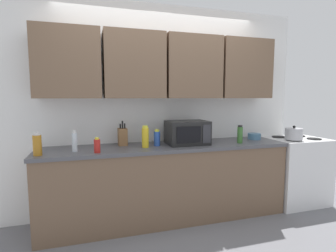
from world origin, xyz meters
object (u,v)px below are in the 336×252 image
Objects in this scene: knife_block at (123,137)px; bottle_green_oil at (240,134)px; microwave at (187,133)px; bottle_clear_tall at (75,142)px; bottle_yellow_mustard at (145,137)px; bowl_ceramic_small at (254,136)px; kettle at (294,134)px; bottle_amber_vinegar at (37,145)px; bottle_blue_cleaner at (157,138)px; stove_range at (294,170)px; bottle_red_sauce at (97,146)px.

knife_block is 1.32× the size of bottle_green_oil.
microwave is 1.27m from bottle_clear_tall.
bowl_ceramic_small is (1.52, 0.14, -0.08)m from bottle_yellow_mustard.
kettle is 0.95× the size of bottle_amber_vinegar.
bottle_amber_vinegar reaches higher than kettle.
bottle_blue_cleaner is at bearing 173.28° from bottle_green_oil.
knife_block is at bearing 138.50° from bottle_yellow_mustard.
microwave is 0.53m from bottle_yellow_mustard.
stove_range is 2.42m from knife_block.
bottle_blue_cleaner reaches higher than bowl_ceramic_small.
kettle is 1.37× the size of bottle_red_sauce.
bottle_blue_cleaner is (-1.97, 0.02, 0.54)m from stove_range.
knife_block is at bearing 160.12° from bottle_blue_cleaner.
bottle_blue_cleaner is 0.86× the size of bottle_green_oil.
bowl_ceramic_small is at bearing 7.79° from bottle_red_sauce.
kettle reaches higher than bowl_ceramic_small.
kettle is 2.20m from knife_block.
stove_range is 5.81× the size of bottle_red_sauce.
stove_range is 1.90× the size of microwave.
bottle_blue_cleaner is at bearing 23.39° from bottle_yellow_mustard.
bottle_blue_cleaner is at bearing -176.74° from bowl_ceramic_small.
bottle_red_sauce reaches higher than bowl_ceramic_small.
bottle_green_oil reaches higher than bottle_red_sauce.
bottle_clear_tall is at bearing -174.75° from bottle_blue_cleaner.
bottle_blue_cleaner is (-0.37, 0.00, -0.05)m from microwave.
bottle_blue_cleaner is at bearing 5.25° from bottle_clear_tall.
microwave is at bearing 169.52° from bottle_green_oil.
bottle_clear_tall reaches higher than bottle_green_oil.
microwave is 1.95× the size of bottle_yellow_mustard.
bowl_ceramic_small is (0.34, 0.20, -0.07)m from bottle_green_oil.
bowl_ceramic_small is (-0.43, 0.23, -0.05)m from kettle.
stove_range is at bearing -8.94° from bowl_ceramic_small.
stove_range is 0.58m from kettle.
bowl_ceramic_small is at bearing 5.47° from bottle_amber_vinegar.
bottle_clear_tall is 2.27m from bowl_ceramic_small.
kettle is at bearing -28.62° from bowl_ceramic_small.
bottle_clear_tall is 0.75m from bottle_yellow_mustard.
kettle is 0.98× the size of bottle_green_oil.
stove_range is 4.24× the size of kettle.
bottle_clear_tall is at bearing -176.31° from microwave.
bottle_amber_vinegar reaches higher than stove_range.
kettle is 0.45× the size of microwave.
bottle_yellow_mustard is 1.09× the size of bottle_amber_vinegar.
microwave is (-1.59, 0.02, 0.59)m from stove_range.
bottle_yellow_mustard is (0.75, 0.02, 0.01)m from bottle_clear_tall.
bottle_green_oil is at bearing 1.28° from bottle_amber_vinegar.
bottle_blue_cleaner is 1.21× the size of bottle_red_sauce.
bowl_ceramic_small is at bearing 4.05° from bottle_clear_tall.
bottle_green_oil reaches higher than stove_range.
bottle_yellow_mustard is 1.12× the size of bottle_green_oil.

